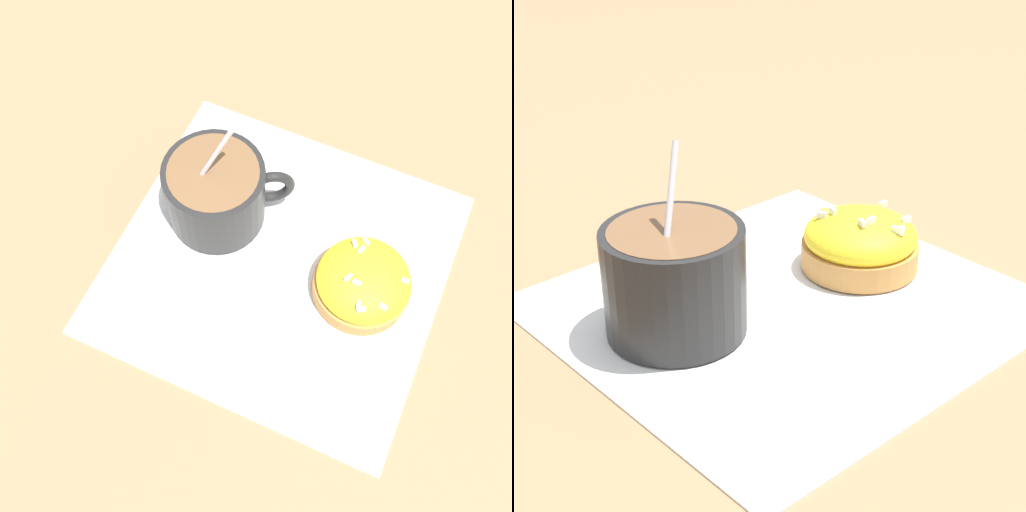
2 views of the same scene
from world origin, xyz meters
The scene contains 4 objects.
ground_plane centered at (0.00, 0.00, 0.00)m, with size 3.00×3.00×0.00m, color #93704C.
paper_napkin centered at (0.00, 0.00, 0.00)m, with size 0.31×0.30×0.00m.
coffee_cup centered at (0.07, -0.01, 0.04)m, with size 0.10×0.09×0.12m.
frosted_pastry centered at (-0.07, -0.01, 0.02)m, with size 0.08×0.08×0.04m.
Camera 1 is at (-0.10, 0.20, 0.49)m, focal length 42.00 mm.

